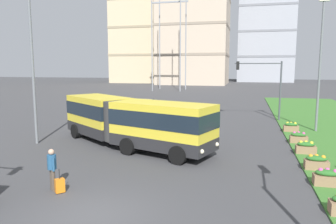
{
  "coord_description": "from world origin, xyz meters",
  "views": [
    {
      "loc": [
        4.95,
        -9.34,
        5.04
      ],
      "look_at": [
        0.11,
        10.13,
        2.2
      ],
      "focal_mm": 34.1,
      "sensor_mm": 36.0,
      "label": 1
    }
  ],
  "objects_px": {
    "car_navy_sedan": "(142,107)",
    "flower_planter_5": "(291,127)",
    "apartment_tower_west": "(142,5)",
    "flower_planter_4": "(299,137)",
    "streetlight_left": "(32,62)",
    "apartment_tower_westcentre": "(195,14)",
    "streetlight_median": "(320,61)",
    "apartment_tower_centre": "(266,22)",
    "flower_planter_2": "(317,162)",
    "traffic_light_far_right": "(264,79)",
    "rolling_suitcase": "(60,185)",
    "articulated_bus": "(129,121)",
    "flower_planter_1": "(327,177)",
    "pedestrian_crossing": "(52,167)",
    "flower_planter_3": "(306,147)"
  },
  "relations": [
    {
      "from": "traffic_light_far_right",
      "to": "apartment_tower_west",
      "type": "xyz_separation_m",
      "value": [
        -36.48,
        72.85,
        21.53
      ]
    },
    {
      "from": "traffic_light_far_right",
      "to": "streetlight_median",
      "type": "height_order",
      "value": "streetlight_median"
    },
    {
      "from": "flower_planter_5",
      "to": "traffic_light_far_right",
      "type": "bearing_deg",
      "value": 109.22
    },
    {
      "from": "traffic_light_far_right",
      "to": "apartment_tower_centre",
      "type": "height_order",
      "value": "apartment_tower_centre"
    },
    {
      "from": "traffic_light_far_right",
      "to": "pedestrian_crossing",
      "type": "bearing_deg",
      "value": -114.33
    },
    {
      "from": "traffic_light_far_right",
      "to": "streetlight_median",
      "type": "bearing_deg",
      "value": -51.97
    },
    {
      "from": "car_navy_sedan",
      "to": "flower_planter_5",
      "type": "xyz_separation_m",
      "value": [
        14.41,
        -6.6,
        -0.33
      ]
    },
    {
      "from": "apartment_tower_west",
      "to": "flower_planter_5",
      "type": "bearing_deg",
      "value": -63.88
    },
    {
      "from": "streetlight_median",
      "to": "apartment_tower_westcentre",
      "type": "relative_size",
      "value": 0.25
    },
    {
      "from": "articulated_bus",
      "to": "flower_planter_1",
      "type": "height_order",
      "value": "articulated_bus"
    },
    {
      "from": "pedestrian_crossing",
      "to": "flower_planter_2",
      "type": "bearing_deg",
      "value": 25.63
    },
    {
      "from": "flower_planter_2",
      "to": "streetlight_left",
      "type": "distance_m",
      "value": 17.64
    },
    {
      "from": "flower_planter_4",
      "to": "streetlight_left",
      "type": "relative_size",
      "value": 0.11
    },
    {
      "from": "car_navy_sedan",
      "to": "apartment_tower_centre",
      "type": "relative_size",
      "value": 0.11
    },
    {
      "from": "articulated_bus",
      "to": "flower_planter_5",
      "type": "distance_m",
      "value": 12.86
    },
    {
      "from": "flower_planter_1",
      "to": "streetlight_left",
      "type": "distance_m",
      "value": 17.98
    },
    {
      "from": "flower_planter_2",
      "to": "car_navy_sedan",
      "type": "bearing_deg",
      "value": 131.71
    },
    {
      "from": "flower_planter_5",
      "to": "apartment_tower_westcentre",
      "type": "bearing_deg",
      "value": 105.34
    },
    {
      "from": "rolling_suitcase",
      "to": "flower_planter_3",
      "type": "bearing_deg",
      "value": 38.67
    },
    {
      "from": "rolling_suitcase",
      "to": "flower_planter_4",
      "type": "bearing_deg",
      "value": 46.56
    },
    {
      "from": "rolling_suitcase",
      "to": "streetlight_median",
      "type": "height_order",
      "value": "streetlight_median"
    },
    {
      "from": "flower_planter_2",
      "to": "flower_planter_5",
      "type": "distance_m",
      "value": 9.56
    },
    {
      "from": "articulated_bus",
      "to": "flower_planter_2",
      "type": "height_order",
      "value": "articulated_bus"
    },
    {
      "from": "flower_planter_4",
      "to": "articulated_bus",
      "type": "bearing_deg",
      "value": -162.61
    },
    {
      "from": "streetlight_median",
      "to": "flower_planter_2",
      "type": "bearing_deg",
      "value": -100.62
    },
    {
      "from": "flower_planter_2",
      "to": "apartment_tower_westcentre",
      "type": "xyz_separation_m",
      "value": [
        -19.18,
        79.48,
        20.03
      ]
    },
    {
      "from": "flower_planter_4",
      "to": "apartment_tower_centre",
      "type": "relative_size",
      "value": 0.03
    },
    {
      "from": "articulated_bus",
      "to": "rolling_suitcase",
      "type": "relative_size",
      "value": 11.83
    },
    {
      "from": "apartment_tower_westcentre",
      "to": "flower_planter_5",
      "type": "bearing_deg",
      "value": -74.66
    },
    {
      "from": "flower_planter_2",
      "to": "flower_planter_4",
      "type": "relative_size",
      "value": 1.0
    },
    {
      "from": "flower_planter_2",
      "to": "traffic_light_far_right",
      "type": "relative_size",
      "value": 0.2
    },
    {
      "from": "flower_planter_3",
      "to": "traffic_light_far_right",
      "type": "height_order",
      "value": "traffic_light_far_right"
    },
    {
      "from": "car_navy_sedan",
      "to": "streetlight_median",
      "type": "height_order",
      "value": "streetlight_median"
    },
    {
      "from": "streetlight_median",
      "to": "apartment_tower_centre",
      "type": "bearing_deg",
      "value": 89.83
    },
    {
      "from": "articulated_bus",
      "to": "flower_planter_4",
      "type": "height_order",
      "value": "articulated_bus"
    },
    {
      "from": "car_navy_sedan",
      "to": "apartment_tower_west",
      "type": "relative_size",
      "value": 0.09
    },
    {
      "from": "streetlight_left",
      "to": "apartment_tower_westcentre",
      "type": "height_order",
      "value": "apartment_tower_westcentre"
    },
    {
      "from": "pedestrian_crossing",
      "to": "flower_planter_3",
      "type": "xyz_separation_m",
      "value": [
        11.06,
        8.29,
        -0.58
      ]
    },
    {
      "from": "traffic_light_far_right",
      "to": "streetlight_median",
      "type": "relative_size",
      "value": 0.55
    },
    {
      "from": "articulated_bus",
      "to": "rolling_suitcase",
      "type": "bearing_deg",
      "value": -90.06
    },
    {
      "from": "flower_planter_5",
      "to": "apartment_tower_west",
      "type": "xyz_separation_m",
      "value": [
        -38.37,
        78.26,
        25.0
      ]
    },
    {
      "from": "flower_planter_5",
      "to": "apartment_tower_west",
      "type": "relative_size",
      "value": 0.02
    },
    {
      "from": "flower_planter_4",
      "to": "streetlight_left",
      "type": "xyz_separation_m",
      "value": [
        -16.87,
        -4.08,
        4.92
      ]
    },
    {
      "from": "flower_planter_2",
      "to": "rolling_suitcase",
      "type": "bearing_deg",
      "value": -152.57
    },
    {
      "from": "apartment_tower_westcentre",
      "to": "flower_planter_4",
      "type": "bearing_deg",
      "value": -75.43
    },
    {
      "from": "flower_planter_3",
      "to": "flower_planter_5",
      "type": "distance_m",
      "value": 6.58
    },
    {
      "from": "traffic_light_far_right",
      "to": "streetlight_left",
      "type": "height_order",
      "value": "streetlight_left"
    },
    {
      "from": "flower_planter_5",
      "to": "apartment_tower_west",
      "type": "bearing_deg",
      "value": 116.12
    },
    {
      "from": "car_navy_sedan",
      "to": "flower_planter_3",
      "type": "xyz_separation_m",
      "value": [
        14.41,
        -13.18,
        -0.33
      ]
    },
    {
      "from": "apartment_tower_centre",
      "to": "flower_planter_4",
      "type": "bearing_deg",
      "value": -91.28
    }
  ]
}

